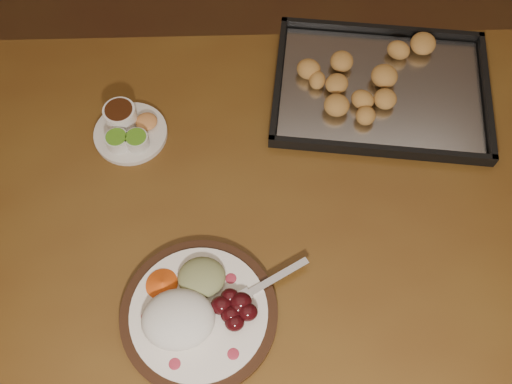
{
  "coord_description": "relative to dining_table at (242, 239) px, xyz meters",
  "views": [
    {
      "loc": [
        -0.06,
        -0.58,
        1.7
      ],
      "look_at": [
        -0.04,
        -0.08,
        0.77
      ],
      "focal_mm": 40.0,
      "sensor_mm": 36.0,
      "label": 1
    }
  ],
  "objects": [
    {
      "name": "ground",
      "position": [
        0.07,
        0.12,
        -0.65
      ],
      "size": [
        4.0,
        4.0,
        0.0
      ],
      "primitive_type": "plane",
      "color": "brown",
      "rests_on": "ground"
    },
    {
      "name": "dining_table",
      "position": [
        0.0,
        0.0,
        0.0
      ],
      "size": [
        1.52,
        0.93,
        0.75
      ],
      "rotation": [
        0.0,
        0.0,
        -0.02
      ],
      "color": "brown",
      "rests_on": "ground"
    },
    {
      "name": "dinner_plate",
      "position": [
        -0.08,
        -0.18,
        0.12
      ],
      "size": [
        0.33,
        0.27,
        0.06
      ],
      "rotation": [
        0.0,
        0.0,
        0.27
      ],
      "color": "black",
      "rests_on": "dining_table"
    },
    {
      "name": "condiment_saucer",
      "position": [
        -0.22,
        0.2,
        0.11
      ],
      "size": [
        0.15,
        0.15,
        0.05
      ],
      "rotation": [
        0.0,
        0.0,
        0.27
      ],
      "color": "silver",
      "rests_on": "dining_table"
    },
    {
      "name": "baking_tray",
      "position": [
        0.3,
        0.28,
        0.11
      ],
      "size": [
        0.48,
        0.39,
        0.05
      ],
      "rotation": [
        0.0,
        0.0,
        -0.15
      ],
      "color": "black",
      "rests_on": "dining_table"
    }
  ]
}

